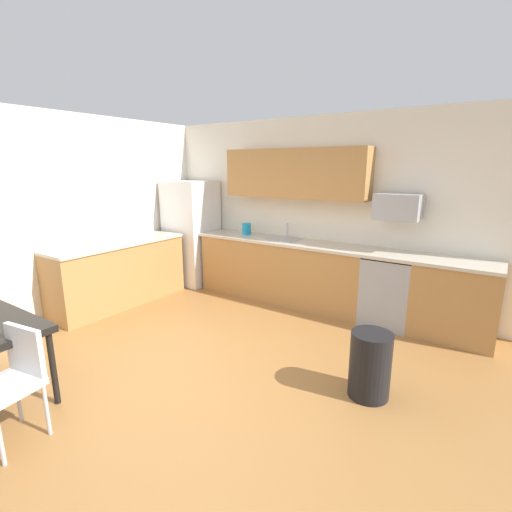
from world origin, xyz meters
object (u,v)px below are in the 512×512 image
Objects in this scene: refrigerator at (192,233)px; trash_bin at (370,365)px; chair_near_table at (13,376)px; kettle at (247,229)px; microwave at (398,207)px; oven_range at (389,290)px.

refrigerator is 2.94× the size of trash_bin.
trash_bin is (2.01, 1.99, -0.20)m from chair_near_table.
kettle is (-2.59, 1.76, 0.72)m from trash_bin.
refrigerator is 3.43m from microwave.
refrigerator reaches higher than oven_range.
microwave is at bearing 1.26° from kettle.
kettle reaches higher than oven_range.
chair_near_table is at bearing -135.37° from trash_bin.
refrigerator is at bearing -173.15° from kettle.
trash_bin is 3.00× the size of kettle.
oven_range is 1.52× the size of trash_bin.
oven_range is at bearing 65.30° from chair_near_table.
oven_range is 2.35m from kettle.
trash_bin is at bearing -34.26° from kettle.
oven_range is at bearing -90.00° from microwave.
oven_range is 1.07× the size of chair_near_table.
microwave is 0.90× the size of trash_bin.
oven_range is 1.06m from microwave.
kettle is (-2.28, -0.05, -0.49)m from microwave.
oven_range is (3.36, 0.08, -0.43)m from refrigerator.
trash_bin is at bearing -23.99° from refrigerator.
chair_near_table is at bearing -114.13° from microwave.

